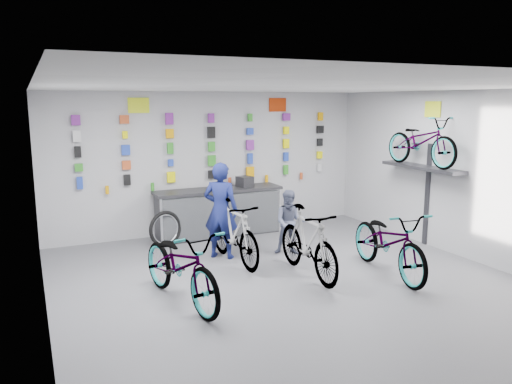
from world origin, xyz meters
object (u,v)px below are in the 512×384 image
bike_right (389,241)px  customer (290,222)px  counter (219,213)px  clerk (221,210)px  bike_service (234,232)px  bike_left (181,265)px  bike_center (308,242)px

bike_right → customer: customer is taller
counter → clerk: bearing=-109.1°
counter → clerk: size_ratio=1.55×
counter → customer: bearing=-67.7°
counter → customer: size_ratio=2.24×
bike_right → customer: bearing=127.2°
counter → bike_right: size_ratio=1.28×
counter → bike_service: (-0.40, -1.83, 0.07)m
bike_right → customer: size_ratio=1.75×
bike_left → customer: size_ratio=1.75×
bike_center → clerk: (-0.92, 1.51, 0.31)m
bike_right → bike_service: bike_service is taller
counter → bike_service: bearing=-102.4°
bike_center → customer: customer is taller
bike_center → clerk: 1.79m
bike_center → bike_service: (-0.82, 1.13, -0.01)m
bike_left → clerk: clerk is taller
bike_right → clerk: clerk is taller
counter → bike_center: bike_center is taller
bike_service → clerk: clerk is taller
bike_service → customer: size_ratio=1.55×
bike_left → customer: customer is taller
counter → bike_left: bearing=-119.0°
bike_center → bike_service: bike_center is taller
bike_left → customer: bearing=17.9°
bike_left → bike_service: bearing=33.6°
bike_left → bike_right: bike_right is taller
counter → bike_right: bearing=-64.2°
counter → bike_right: (1.66, -3.43, 0.07)m
bike_right → bike_service: bearing=149.8°
counter → clerk: clerk is taller
bike_service → clerk: bearing=101.5°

